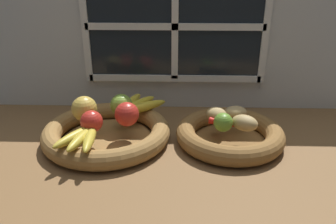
# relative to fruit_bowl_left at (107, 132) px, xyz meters

# --- Properties ---
(ground_plane) EXTENTS (1.40, 0.90, 0.03)m
(ground_plane) POSITION_rel_fruit_bowl_left_xyz_m (0.21, -0.00, -0.04)
(ground_plane) COLOR brown
(back_wall) EXTENTS (1.40, 0.05, 0.55)m
(back_wall) POSITION_rel_fruit_bowl_left_xyz_m (0.21, 0.29, 0.25)
(back_wall) COLOR silver
(back_wall) RESTS_ON ground_plane
(fruit_bowl_left) EXTENTS (0.40, 0.40, 0.06)m
(fruit_bowl_left) POSITION_rel_fruit_bowl_left_xyz_m (0.00, 0.00, 0.00)
(fruit_bowl_left) COLOR olive
(fruit_bowl_left) RESTS_ON ground_plane
(fruit_bowl_right) EXTENTS (0.33, 0.33, 0.06)m
(fruit_bowl_right) POSITION_rel_fruit_bowl_left_xyz_m (0.38, 0.00, 0.00)
(fruit_bowl_right) COLOR brown
(fruit_bowl_right) RESTS_ON ground_plane
(apple_green_back) EXTENTS (0.07, 0.07, 0.07)m
(apple_green_back) POSITION_rel_fruit_bowl_left_xyz_m (0.04, 0.06, 0.07)
(apple_green_back) COLOR #7AA338
(apple_green_back) RESTS_ON fruit_bowl_left
(apple_red_front) EXTENTS (0.07, 0.07, 0.07)m
(apple_red_front) POSITION_rel_fruit_bowl_left_xyz_m (-0.03, -0.06, 0.06)
(apple_red_front) COLOR red
(apple_red_front) RESTS_ON fruit_bowl_left
(apple_red_right) EXTENTS (0.07, 0.07, 0.07)m
(apple_red_right) POSITION_rel_fruit_bowl_left_xyz_m (0.07, -0.01, 0.07)
(apple_red_right) COLOR red
(apple_red_right) RESTS_ON fruit_bowl_left
(apple_golden_left) EXTENTS (0.08, 0.08, 0.08)m
(apple_golden_left) POSITION_rel_fruit_bowl_left_xyz_m (-0.07, 0.02, 0.07)
(apple_golden_left) COLOR gold
(apple_golden_left) RESTS_ON fruit_bowl_left
(banana_bunch_front) EXTENTS (0.12, 0.17, 0.03)m
(banana_bunch_front) POSITION_rel_fruit_bowl_left_xyz_m (-0.04, -0.12, 0.05)
(banana_bunch_front) COLOR gold
(banana_bunch_front) RESTS_ON fruit_bowl_left
(banana_bunch_back) EXTENTS (0.17, 0.19, 0.03)m
(banana_bunch_back) POSITION_rel_fruit_bowl_left_xyz_m (0.08, 0.11, 0.05)
(banana_bunch_back) COLOR yellow
(banana_bunch_back) RESTS_ON fruit_bowl_left
(potato_small) EXTENTS (0.09, 0.09, 0.05)m
(potato_small) POSITION_rel_fruit_bowl_left_xyz_m (0.42, -0.04, 0.05)
(potato_small) COLOR tan
(potato_small) RESTS_ON fruit_bowl_right
(potato_oblong) EXTENTS (0.09, 0.09, 0.04)m
(potato_oblong) POSITION_rel_fruit_bowl_left_xyz_m (0.34, 0.03, 0.05)
(potato_oblong) COLOR tan
(potato_oblong) RESTS_ON fruit_bowl_right
(potato_back) EXTENTS (0.08, 0.06, 0.04)m
(potato_back) POSITION_rel_fruit_bowl_left_xyz_m (0.40, 0.05, 0.05)
(potato_back) COLOR tan
(potato_back) RESTS_ON fruit_bowl_right
(lime_near) EXTENTS (0.06, 0.06, 0.06)m
(lime_near) POSITION_rel_fruit_bowl_left_xyz_m (0.35, -0.04, 0.06)
(lime_near) COLOR olive
(lime_near) RESTS_ON fruit_bowl_right
(chili_pepper) EXTENTS (0.11, 0.07, 0.02)m
(chili_pepper) POSITION_rel_fruit_bowl_left_xyz_m (0.37, -0.02, 0.04)
(chili_pepper) COLOR red
(chili_pepper) RESTS_ON fruit_bowl_right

